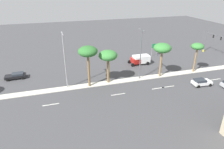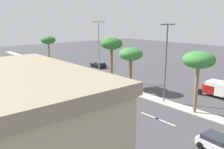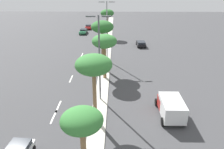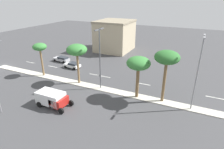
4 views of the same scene
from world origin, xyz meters
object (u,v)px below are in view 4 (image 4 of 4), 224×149
(street_lamp_center, at_px, (100,55))
(sedan_white_outboard, at_px, (73,65))
(palm_tree_left, at_px, (167,58))
(box_truck, at_px, (53,99))
(sedan_silver_center, at_px, (62,59))
(palm_tree_center, at_px, (77,50))
(street_lamp_mid, at_px, (198,69))
(commercial_building, at_px, (115,36))
(palm_tree_far, at_px, (40,48))
(palm_tree_near, at_px, (138,64))

(street_lamp_center, relative_size, sedan_white_outboard, 2.72)
(palm_tree_left, distance_m, sedan_white_outboard, 23.89)
(box_truck, bearing_deg, sedan_white_outboard, -154.06)
(sedan_white_outboard, height_order, sedan_silver_center, sedan_white_outboard)
(street_lamp_center, relative_size, box_truck, 2.01)
(palm_tree_center, xyz_separation_m, street_lamp_mid, (0.57, 20.39, -0.09))
(commercial_building, distance_m, street_lamp_mid, 34.88)
(palm_tree_far, bearing_deg, street_lamp_center, 89.34)
(palm_tree_center, bearing_deg, palm_tree_near, 87.60)
(palm_tree_center, relative_size, palm_tree_left, 0.91)
(palm_tree_near, bearing_deg, commercial_building, -148.46)
(palm_tree_far, height_order, palm_tree_center, palm_tree_center)
(commercial_building, relative_size, palm_tree_center, 1.46)
(palm_tree_far, bearing_deg, palm_tree_left, 90.20)
(palm_tree_center, distance_m, box_truck, 10.09)
(sedan_silver_center, bearing_deg, palm_tree_near, 68.20)
(sedan_silver_center, bearing_deg, palm_tree_left, 72.21)
(street_lamp_mid, distance_m, sedan_silver_center, 33.60)
(palm_tree_center, bearing_deg, commercial_building, -171.77)
(street_lamp_mid, relative_size, sedan_silver_center, 2.45)
(commercial_building, bearing_deg, palm_tree_near, 31.54)
(commercial_building, distance_m, palm_tree_near, 29.60)
(box_truck, bearing_deg, palm_tree_left, 119.76)
(palm_tree_center, bearing_deg, sedan_white_outboard, -135.76)
(commercial_building, xyz_separation_m, box_truck, (33.21, 4.66, -3.25))
(commercial_building, height_order, box_truck, commercial_building)
(palm_tree_center, height_order, box_truck, palm_tree_center)
(sedan_silver_center, bearing_deg, palm_tree_center, 52.22)
(commercial_building, height_order, sedan_silver_center, commercial_building)
(palm_tree_far, height_order, palm_tree_near, palm_tree_near)
(street_lamp_center, height_order, box_truck, street_lamp_center)
(palm_tree_far, xyz_separation_m, palm_tree_left, (-0.09, 25.02, 1.21))
(commercial_building, bearing_deg, palm_tree_center, 8.23)
(street_lamp_center, xyz_separation_m, sedan_silver_center, (-9.03, -16.24, -5.63))
(palm_tree_left, height_order, box_truck, palm_tree_left)
(palm_tree_far, distance_m, box_truck, 14.00)
(palm_tree_near, height_order, street_lamp_mid, street_lamp_mid)
(sedan_white_outboard, distance_m, box_truck, 16.45)
(street_lamp_mid, distance_m, sedan_white_outboard, 27.97)
(commercial_building, distance_m, street_lamp_center, 26.39)
(street_lamp_center, relative_size, sedan_silver_center, 2.39)
(palm_tree_center, xyz_separation_m, sedan_silver_center, (-8.80, -11.35, -5.86))
(palm_tree_left, xyz_separation_m, street_lamp_mid, (0.59, 4.38, -0.76))
(palm_tree_near, distance_m, box_truck, 14.23)
(palm_tree_near, xyz_separation_m, street_lamp_mid, (0.07, 8.50, 0.58))
(commercial_building, distance_m, sedan_silver_center, 18.10)
(street_lamp_center, distance_m, sedan_white_outboard, 13.95)
(sedan_silver_center, bearing_deg, box_truck, 35.70)
(street_lamp_mid, distance_m, box_truck, 21.52)
(palm_tree_left, xyz_separation_m, sedan_silver_center, (-8.78, -27.37, -6.54))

